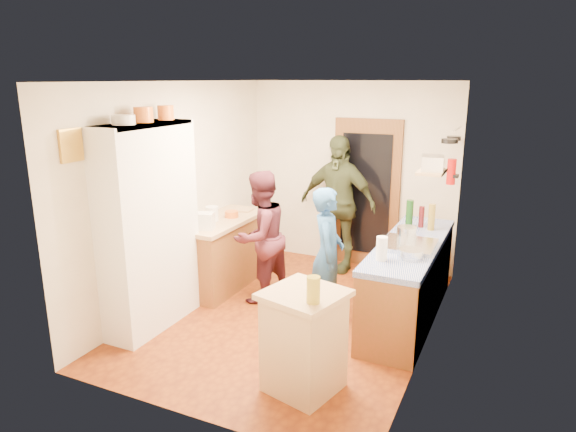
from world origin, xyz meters
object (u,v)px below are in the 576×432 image
Objects in this scene: hutch_body at (149,228)px; person_hob at (330,255)px; right_counter_base at (409,283)px; island_base at (304,344)px; person_back at (338,204)px; person_left at (264,236)px.

hutch_body reaches higher than person_hob.
person_hob is at bearing -155.72° from right_counter_base.
person_hob is at bearing 101.59° from island_base.
right_counter_base is 1.78m from person_back.
hutch_body reaches higher than island_base.
person_hob is (1.69, 0.94, -0.35)m from hutch_body.
island_base is (1.98, -0.45, -0.67)m from hutch_body.
island_base is 0.45× the size of person_back.
person_back is at bearing 137.46° from right_counter_base.
hutch_body is 2.14m from island_base.
right_counter_base is at bearing 27.47° from hutch_body.
person_back reaches higher than island_base.
person_left is (-1.18, 1.55, 0.37)m from island_base.
person_back reaches higher than person_hob.
person_left reaches higher than right_counter_base.
island_base is 0.54× the size of person_left.
person_back is (0.45, 1.35, 0.15)m from person_left.
person_hob is 0.94× the size of person_left.
island_base is at bearing 173.88° from person_hob.
person_hob is 0.79× the size of person_back.
right_counter_base is 2.56× the size of island_base.
hutch_body reaches higher than person_back.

